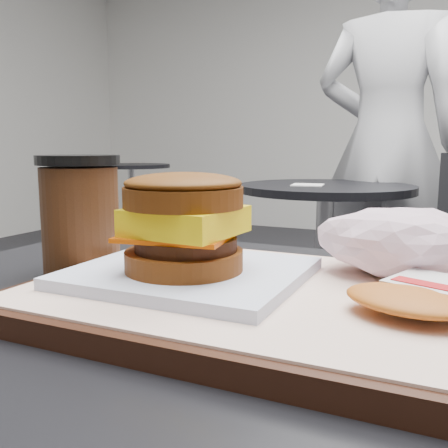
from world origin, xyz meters
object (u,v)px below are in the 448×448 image
(serving_tray, at_px, (260,297))
(neighbor_table, at_px, (324,234))
(crumpled_wrapper, at_px, (397,241))
(coffee_cup, at_px, (80,216))
(hash_brown, at_px, (435,299))
(patron, at_px, (387,144))
(breakfast_sandwich, at_px, (186,235))

(serving_tray, height_order, neighbor_table, serving_tray)
(crumpled_wrapper, xyz_separation_m, coffee_cup, (-0.31, -0.06, 0.01))
(hash_brown, bearing_deg, patron, 98.15)
(serving_tray, distance_m, hash_brown, 0.14)
(breakfast_sandwich, bearing_deg, coffee_cup, 165.64)
(breakfast_sandwich, bearing_deg, crumpled_wrapper, 30.93)
(breakfast_sandwich, distance_m, patron, 2.04)
(crumpled_wrapper, distance_m, coffee_cup, 0.31)
(patron, bearing_deg, crumpled_wrapper, 103.42)
(coffee_cup, height_order, patron, patron)
(hash_brown, bearing_deg, neighbor_table, 106.03)
(serving_tray, distance_m, neighbor_table, 1.66)
(serving_tray, distance_m, crumpled_wrapper, 0.14)
(coffee_cup, bearing_deg, breakfast_sandwich, -14.36)
(hash_brown, bearing_deg, breakfast_sandwich, 179.38)
(breakfast_sandwich, xyz_separation_m, coffee_cup, (-0.15, 0.04, 0.00))
(patron, bearing_deg, neighbor_table, 73.15)
(serving_tray, height_order, crumpled_wrapper, crumpled_wrapper)
(breakfast_sandwich, relative_size, neighbor_table, 0.25)
(hash_brown, bearing_deg, crumpled_wrapper, 110.21)
(coffee_cup, xyz_separation_m, patron, (0.05, 2.00, 0.08))
(neighbor_table, bearing_deg, crumpled_wrapper, -74.25)
(crumpled_wrapper, relative_size, coffee_cup, 1.10)
(hash_brown, distance_m, neighbor_table, 1.71)
(breakfast_sandwich, bearing_deg, neighbor_table, 99.45)
(breakfast_sandwich, relative_size, crumpled_wrapper, 1.39)
(breakfast_sandwich, bearing_deg, hash_brown, -0.62)
(breakfast_sandwich, relative_size, hash_brown, 1.44)
(serving_tray, bearing_deg, crumpled_wrapper, 40.68)
(breakfast_sandwich, xyz_separation_m, hash_brown, (0.20, -0.00, -0.03))
(neighbor_table, bearing_deg, patron, 67.24)
(breakfast_sandwich, bearing_deg, serving_tray, 10.96)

